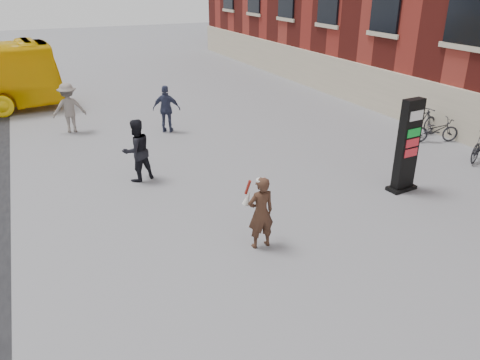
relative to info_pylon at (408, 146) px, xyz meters
name	(u,v)px	position (x,y,z in m)	size (l,w,h in m)	color
ground	(264,246)	(-4.73, -1.05, -1.26)	(100.00, 100.00, 0.00)	#9E9EA3
info_pylon	(408,146)	(0.00, 0.00, 0.00)	(0.84, 0.48, 2.52)	black
woman	(261,212)	(-4.82, -1.00, -0.43)	(0.61, 0.54, 1.62)	#321F14
pedestrian_a	(137,150)	(-6.36, 3.63, -0.37)	(0.87, 0.67, 1.78)	black
pedestrian_b	(69,108)	(-7.60, 9.12, -0.35)	(1.18, 0.68, 1.82)	gray
pedestrian_c	(167,109)	(-4.33, 7.66, -0.39)	(1.02, 0.42, 1.73)	#323854
bike_6	(436,130)	(3.87, 2.66, -0.83)	(0.57, 1.63, 0.85)	#25262B
bike_7	(421,122)	(3.87, 3.37, -0.75)	(0.48, 1.70, 1.02)	#25262B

